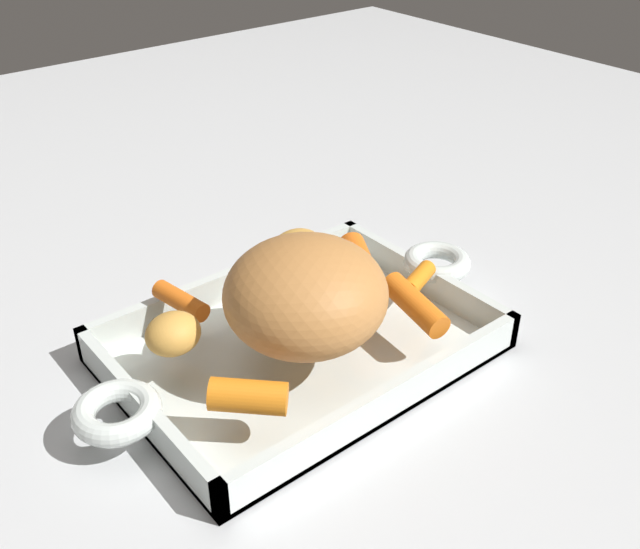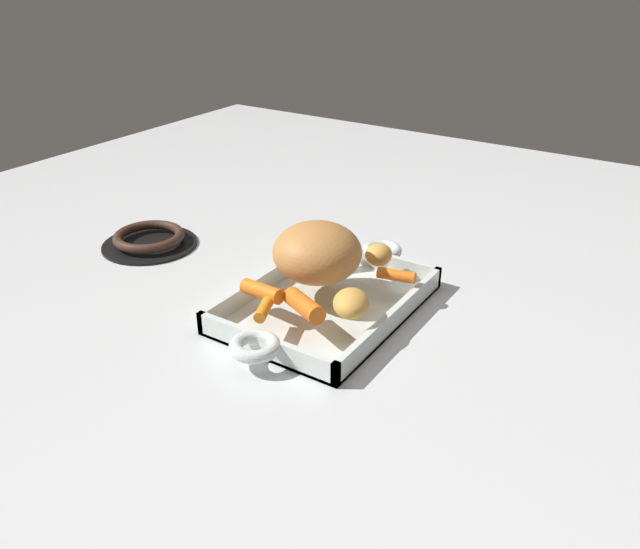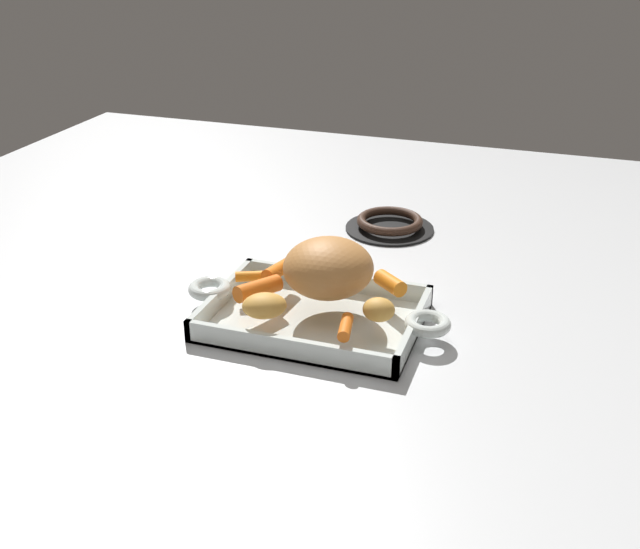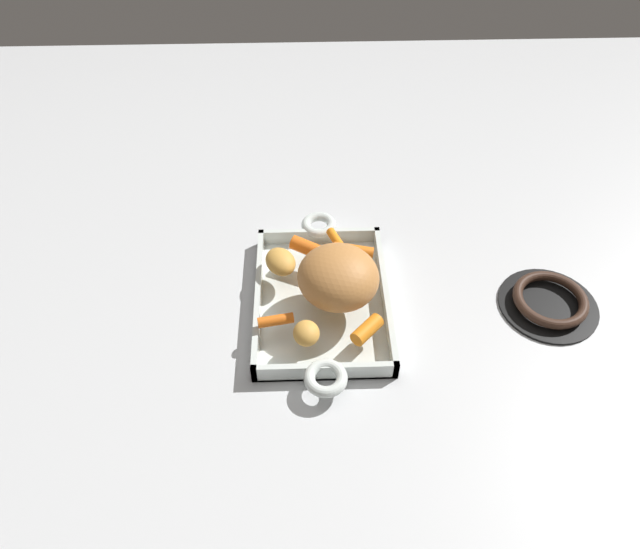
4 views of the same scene
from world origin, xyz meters
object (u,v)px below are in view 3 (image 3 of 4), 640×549
object	(u,v)px
stove_burner_rear	(390,224)
potato_corner	(264,306)
potato_halved	(379,310)
pork_roast	(328,268)
roasting_dish	(314,316)
baby_carrot_long	(279,270)
baby_carrot_center_left	(390,283)
baby_carrot_southeast	(346,327)
baby_carrot_center_right	(250,276)
baby_carrot_northwest	(258,289)

from	to	relation	value
stove_burner_rear	potato_corner	bearing A→B (deg)	-98.32
potato_halved	pork_roast	bearing A→B (deg)	149.85
roasting_dish	stove_burner_rear	size ratio (longest dim) A/B	2.42
potato_corner	pork_roast	bearing A→B (deg)	56.51
pork_roast	potato_halved	size ratio (longest dim) A/B	2.96
baby_carrot_long	baby_carrot_center_left	xyz separation A→B (m)	(0.16, 0.01, 0.00)
baby_carrot_center_left	pork_roast	bearing A→B (deg)	-154.02
baby_carrot_southeast	potato_halved	distance (m)	0.05
pork_roast	stove_burner_rear	xyz separation A→B (m)	(0.00, 0.33, -0.06)
roasting_dish	baby_carrot_center_right	xyz separation A→B (m)	(-0.10, 0.03, 0.03)
roasting_dish	potato_corner	distance (m)	0.09
roasting_dish	stove_burner_rear	world-z (taller)	roasting_dish
roasting_dish	baby_carrot_long	world-z (taller)	baby_carrot_long
roasting_dish	baby_carrot_northwest	world-z (taller)	baby_carrot_northwest
baby_carrot_northwest	baby_carrot_long	xyz separation A→B (m)	(0.00, 0.07, -0.00)
baby_carrot_southeast	stove_burner_rear	distance (m)	0.43
baby_carrot_long	potato_halved	distance (m)	0.19
baby_carrot_southeast	baby_carrot_northwest	size ratio (longest dim) A/B	0.74
baby_carrot_southeast	stove_burner_rear	size ratio (longest dim) A/B	0.34
baby_carrot_southeast	baby_carrot_long	xyz separation A→B (m)	(-0.14, 0.12, 0.00)
pork_roast	baby_carrot_center_left	world-z (taller)	pork_roast
pork_roast	baby_carrot_center_right	xyz separation A→B (m)	(-0.12, 0.00, -0.03)
baby_carrot_center_right	pork_roast	bearing A→B (deg)	-1.00
baby_carrot_northwest	baby_carrot_center_right	bearing A→B (deg)	126.43
stove_burner_rear	pork_roast	bearing A→B (deg)	-90.63
baby_carrot_center_right	stove_burner_rear	xyz separation A→B (m)	(0.12, 0.33, -0.03)
pork_roast	potato_corner	size ratio (longest dim) A/B	2.13
baby_carrot_southeast	baby_carrot_center_left	distance (m)	0.13
pork_roast	stove_burner_rear	bearing A→B (deg)	89.37
pork_roast	baby_carrot_northwest	bearing A→B (deg)	-156.74
pork_roast	potato_corner	world-z (taller)	pork_roast
roasting_dish	baby_carrot_southeast	world-z (taller)	baby_carrot_southeast
pork_roast	baby_carrot_center_left	size ratio (longest dim) A/B	2.41
roasting_dish	baby_carrot_northwest	size ratio (longest dim) A/B	5.33
baby_carrot_long	potato_halved	xyz separation A→B (m)	(0.17, -0.08, 0.01)
roasting_dish	potato_corner	xyz separation A→B (m)	(-0.05, -0.06, 0.04)
baby_carrot_northwest	stove_burner_rear	size ratio (longest dim) A/B	0.45
baby_carrot_center_right	baby_carrot_center_left	world-z (taller)	baby_carrot_center_left
baby_carrot_center_right	potato_halved	size ratio (longest dim) A/B	0.98
baby_carrot_long	pork_roast	bearing A→B (deg)	-19.38
pork_roast	baby_carrot_center_left	distance (m)	0.09
baby_carrot_center_right	stove_burner_rear	bearing A→B (deg)	69.95
potato_corner	potato_halved	world-z (taller)	potato_corner
pork_roast	baby_carrot_center_left	xyz separation A→B (m)	(0.08, 0.04, -0.03)
pork_roast	potato_halved	world-z (taller)	pork_roast
pork_roast	baby_carrot_southeast	bearing A→B (deg)	-60.08
baby_carrot_northwest	baby_carrot_long	distance (m)	0.07
pork_roast	baby_carrot_southeast	world-z (taller)	pork_roast
potato_halved	stove_burner_rear	size ratio (longest dim) A/B	0.27
baby_carrot_northwest	potato_halved	distance (m)	0.17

